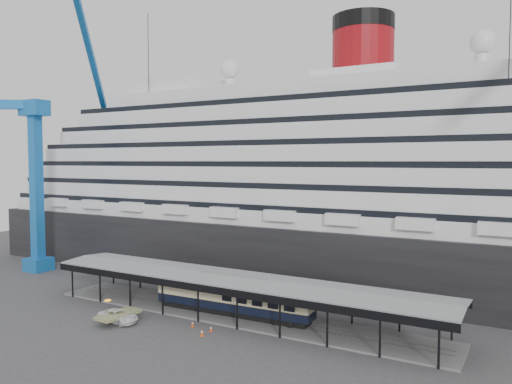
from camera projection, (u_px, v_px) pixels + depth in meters
The scene contains 9 objects.
ground at pixel (213, 327), 60.63m from camera, with size 200.00×200.00×0.00m, color #3B3B3D.
cruise_ship at pixel (317, 172), 87.19m from camera, with size 130.00×30.00×43.90m.
platform_canopy at pixel (235, 299), 64.82m from camera, with size 56.00×9.18×5.30m.
crane_blue at pixel (42, 163), 90.96m from camera, with size 22.63×19.19×47.60m.
port_truck at pixel (118, 316), 62.59m from camera, with size 2.58×5.59×1.55m, color silver.
pullman_carriage at pixel (233, 296), 64.96m from camera, with size 22.29×3.62×21.80m.
traffic_cone_left at pixel (193, 324), 60.85m from camera, with size 0.43×0.43×0.72m.
traffic_cone_mid at pixel (211, 329), 59.18m from camera, with size 0.42×0.42×0.71m.
traffic_cone_right at pixel (202, 333), 57.61m from camera, with size 0.49×0.49×0.83m.
Camera 1 is at (34.10, -49.03, 20.24)m, focal length 35.00 mm.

